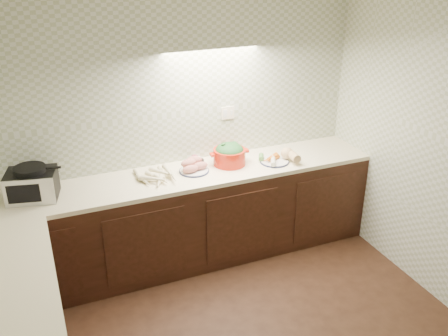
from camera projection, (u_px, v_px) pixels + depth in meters
name	position (u px, v px, depth m)	size (l,w,h in m)	color
room	(261.00, 164.00, 2.89)	(3.60, 3.60, 2.60)	black
counter	(133.00, 288.00, 3.72)	(3.60, 3.60, 0.90)	black
toaster_oven	(32.00, 184.00, 4.00)	(0.44, 0.38, 0.27)	black
parsnip_pile	(156.00, 175.00, 4.37)	(0.45, 0.32, 0.07)	beige
sweet_potato_plate	(193.00, 167.00, 4.50)	(0.28, 0.27, 0.13)	#171E3F
onion_bowl	(196.00, 161.00, 4.62)	(0.15, 0.15, 0.11)	black
dutch_oven	(229.00, 154.00, 4.62)	(0.37, 0.32, 0.21)	red
veg_plate	(280.00, 157.00, 4.70)	(0.36, 0.28, 0.13)	#171E3F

